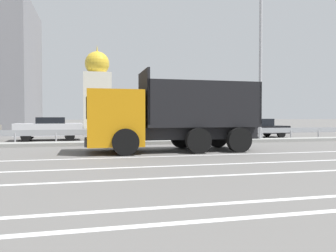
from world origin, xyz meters
The scene contains 16 objects.
ground_plane centered at (0.00, 0.00, 0.00)m, with size 320.00×320.00×0.00m, color #605E5B.
lane_strip_0 centered at (-0.85, -3.01, 0.00)m, with size 58.33×0.16×0.01m, color silver.
lane_strip_1 centered at (-0.85, -5.38, 0.00)m, with size 58.33×0.16×0.01m, color silver.
lane_strip_2 centered at (-0.85, -7.23, 0.00)m, with size 58.33×0.16×0.01m, color silver.
lane_strip_3 centered at (-0.85, -10.55, 0.00)m, with size 58.33×0.16×0.01m, color silver.
lane_strip_4 centered at (-0.85, -9.73, 0.00)m, with size 58.33×0.16×0.01m, color silver.
median_island centered at (0.00, 2.65, 0.09)m, with size 32.08×1.10×0.18m, color gray.
median_guardrail centered at (0.00, 3.76, 0.57)m, with size 58.33×0.09×0.78m.
dump_truck centered at (-1.86, -1.22, 1.30)m, with size 7.43×2.74×3.42m.
median_road_sign centered at (4.16, 2.65, 1.38)m, with size 0.80×0.16×2.57m.
street_lamp_1 centered at (5.40, 2.48, 5.40)m, with size 0.71×1.99×9.88m.
parked_car_3 centered at (-6.88, 6.87, 0.76)m, with size 4.13×2.20×1.45m.
parked_car_4 centered at (-2.25, 6.58, 0.75)m, with size 4.04×2.00×1.46m.
parked_car_5 centered at (2.93, 6.74, 0.71)m, with size 3.91×1.89×1.37m.
parked_car_6 centered at (7.39, 6.32, 0.68)m, with size 4.11×2.10×1.35m.
church_tower centered at (-3.39, 30.08, 4.97)m, with size 3.60×3.60×11.10m.
Camera 1 is at (-4.39, -14.92, 1.49)m, focal length 35.00 mm.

